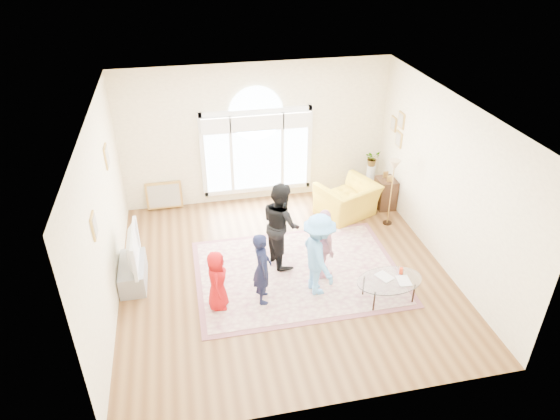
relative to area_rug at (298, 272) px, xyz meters
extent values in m
plane|color=#57361A|center=(-0.25, 0.04, -0.01)|extent=(6.00, 6.00, 0.00)
plane|color=#FFF4C5|center=(-0.25, 3.04, 1.59)|extent=(6.00, 0.00, 6.00)
plane|color=#FFF4C5|center=(-0.25, -2.96, 1.59)|extent=(6.00, 0.00, 6.00)
plane|color=#FFF4C5|center=(-3.25, 0.04, 1.59)|extent=(0.00, 6.00, 6.00)
plane|color=#FFF4C5|center=(2.75, 0.04, 1.59)|extent=(0.00, 6.00, 6.00)
plane|color=white|center=(-0.25, 0.04, 3.19)|extent=(6.00, 6.00, 0.00)
cube|color=white|center=(-0.25, 3.00, 0.24)|extent=(2.50, 0.08, 0.10)
cube|color=white|center=(-0.25, 3.00, 2.14)|extent=(2.50, 0.08, 0.10)
cube|color=white|center=(-1.47, 3.00, 1.19)|extent=(0.10, 0.08, 2.00)
cube|color=white|center=(0.97, 3.00, 1.19)|extent=(0.10, 0.08, 2.00)
cube|color=#C6E2FF|center=(-1.14, 3.00, 1.19)|extent=(0.55, 0.02, 1.80)
cube|color=#C6E2FF|center=(0.65, 3.00, 1.19)|extent=(0.55, 0.02, 1.80)
cube|color=#C6E2FF|center=(-0.25, 3.00, 1.19)|extent=(1.10, 0.02, 1.80)
cylinder|color=#C6E2FF|center=(-0.25, 3.00, 2.09)|extent=(1.20, 0.02, 1.20)
cube|color=white|center=(-0.83, 2.99, 1.19)|extent=(0.07, 0.04, 1.80)
cube|color=white|center=(0.34, 2.99, 1.19)|extent=(0.07, 0.04, 1.80)
cube|color=white|center=(-1.14, 2.92, 1.91)|extent=(0.65, 0.12, 0.35)
cube|color=white|center=(-0.25, 2.92, 1.91)|extent=(1.20, 0.12, 0.35)
cube|color=white|center=(0.65, 2.92, 1.91)|extent=(0.65, 0.12, 0.35)
cube|color=tan|center=(-3.23, 1.34, 2.09)|extent=(0.03, 0.34, 0.40)
cube|color=#ADA38E|center=(-3.21, 1.34, 2.09)|extent=(0.01, 0.28, 0.34)
cube|color=tan|center=(-3.23, -0.86, 1.99)|extent=(0.03, 0.30, 0.36)
cube|color=#ADA38E|center=(-3.21, -0.86, 1.99)|extent=(0.01, 0.24, 0.30)
cube|color=tan|center=(2.73, 2.09, 2.04)|extent=(0.03, 0.28, 0.34)
cube|color=#ADA38E|center=(2.71, 2.09, 2.04)|extent=(0.01, 0.22, 0.28)
cube|color=tan|center=(2.73, 2.09, 1.61)|extent=(0.03, 0.28, 0.34)
cube|color=#ADA38E|center=(2.71, 2.09, 1.61)|extent=(0.01, 0.22, 0.28)
cube|color=tan|center=(2.73, 2.44, 1.83)|extent=(0.03, 0.26, 0.32)
cube|color=#ADA38E|center=(2.71, 2.44, 1.83)|extent=(0.01, 0.20, 0.26)
cube|color=beige|center=(0.00, 0.00, 0.00)|extent=(3.60, 2.60, 0.02)
cube|color=#854E55|center=(0.00, 0.00, 0.00)|extent=(3.80, 2.80, 0.01)
cube|color=gray|center=(-3.00, 0.34, 0.20)|extent=(0.45, 1.00, 0.42)
imported|color=black|center=(-3.00, 0.34, 0.74)|extent=(0.15, 1.13, 0.65)
cube|color=#5EA3D9|center=(-2.91, 0.34, 0.74)|extent=(0.02, 0.93, 0.53)
ellipsoid|color=silver|center=(1.36, -1.04, 0.40)|extent=(1.22, 0.84, 0.02)
cylinder|color=black|center=(1.71, -0.80, 0.19)|extent=(0.03, 0.03, 0.40)
cylinder|color=black|center=(0.97, -0.86, 0.19)|extent=(0.03, 0.03, 0.40)
cylinder|color=black|center=(1.75, -1.23, 0.19)|extent=(0.03, 0.03, 0.40)
cylinder|color=black|center=(1.00, -1.28, 0.19)|extent=(0.03, 0.03, 0.40)
imported|color=#B2A58C|center=(1.20, -1.00, 0.42)|extent=(0.32, 0.35, 0.03)
imported|color=#B2A58C|center=(1.47, -1.12, 0.42)|extent=(0.24, 0.31, 0.02)
cylinder|color=red|center=(1.61, -0.92, 0.47)|extent=(0.07, 0.07, 0.12)
imported|color=gold|center=(1.56, 1.83, 0.38)|extent=(1.50, 1.42, 0.77)
cube|color=black|center=(2.53, 2.01, 0.34)|extent=(0.40, 0.50, 0.70)
cylinder|color=black|center=(2.33, 1.31, 0.00)|extent=(0.20, 0.20, 0.02)
cylinder|color=#B79446|center=(2.33, 1.31, 0.67)|extent=(0.02, 0.02, 1.35)
cone|color=#CCB284|center=(2.33, 1.31, 1.39)|extent=(0.31, 0.31, 0.22)
cylinder|color=white|center=(2.45, 2.77, 0.34)|extent=(0.20, 0.20, 0.70)
imported|color=#33722D|center=(2.45, 2.77, 0.88)|extent=(0.42, 0.39, 0.38)
cube|color=tan|center=(-2.41, 2.94, -0.01)|extent=(0.80, 0.14, 0.62)
imported|color=#B20E10|center=(-1.55, -0.63, 0.56)|extent=(0.44, 0.59, 1.10)
imported|color=#121733|center=(-0.78, -0.61, 0.68)|extent=(0.36, 0.51, 1.34)
imported|color=black|center=(-0.24, 0.42, 0.85)|extent=(0.80, 0.93, 1.68)
imported|color=pink|center=(0.42, -0.16, 0.70)|extent=(0.43, 0.84, 1.38)
imported|color=#5EAAF2|center=(0.21, -0.58, 0.78)|extent=(0.70, 1.06, 1.55)
camera|label=1|loc=(-1.86, -7.25, 5.79)|focal=32.00mm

